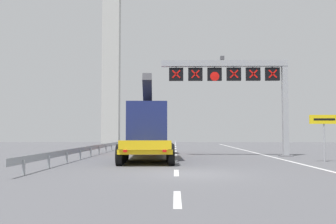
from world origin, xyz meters
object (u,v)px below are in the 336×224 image
overhead_lane_gantry (240,79)px  bridge_pylon_distant (112,20)px  exit_sign_yellow (324,126)px  heavy_haul_truck_yellow (149,129)px

overhead_lane_gantry → bridge_pylon_distant: 40.83m
exit_sign_yellow → overhead_lane_gantry: bearing=125.9°
heavy_haul_truck_yellow → bridge_pylon_distant: 41.09m
overhead_lane_gantry → bridge_pylon_distant: bearing=113.8°
overhead_lane_gantry → heavy_haul_truck_yellow: bearing=-172.8°
overhead_lane_gantry → exit_sign_yellow: 7.62m
exit_sign_yellow → bridge_pylon_distant: 48.30m
overhead_lane_gantry → bridge_pylon_distant: size_ratio=0.24×
heavy_haul_truck_yellow → bridge_pylon_distant: (-8.67, 35.61, 18.58)m
exit_sign_yellow → bridge_pylon_distant: (-19.32, 40.24, 18.44)m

